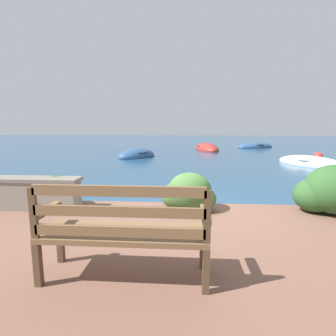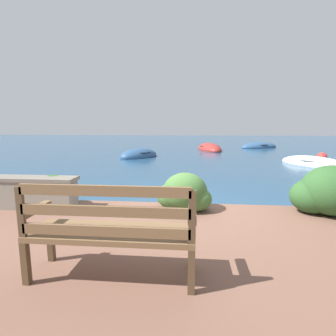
{
  "view_description": "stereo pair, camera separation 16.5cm",
  "coord_description": "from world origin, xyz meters",
  "px_view_note": "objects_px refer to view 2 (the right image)",
  "views": [
    {
      "loc": [
        0.01,
        -4.68,
        1.63
      ],
      "look_at": [
        -0.56,
        3.22,
        0.34
      ],
      "focal_mm": 28.0,
      "sensor_mm": 36.0,
      "label": 1
    },
    {
      "loc": [
        0.17,
        -4.67,
        1.63
      ],
      "look_at": [
        -0.56,
        3.22,
        0.34
      ],
      "focal_mm": 28.0,
      "sensor_mm": 36.0,
      "label": 2
    }
  ],
  "objects_px": {
    "rowboat_far": "(209,149)",
    "mooring_buoy": "(322,157)",
    "rowboat_nearest": "(314,164)",
    "rowboat_outer": "(259,147)",
    "park_bench": "(111,229)",
    "rowboat_mid": "(139,156)"
  },
  "relations": [
    {
      "from": "park_bench",
      "to": "rowboat_far",
      "type": "bearing_deg",
      "value": 75.14
    },
    {
      "from": "rowboat_outer",
      "to": "rowboat_nearest",
      "type": "bearing_deg",
      "value": -115.47
    },
    {
      "from": "rowboat_nearest",
      "to": "rowboat_outer",
      "type": "bearing_deg",
      "value": -30.05
    },
    {
      "from": "mooring_buoy",
      "to": "rowboat_outer",
      "type": "bearing_deg",
      "value": 103.11
    },
    {
      "from": "rowboat_far",
      "to": "mooring_buoy",
      "type": "bearing_deg",
      "value": 38.98
    },
    {
      "from": "rowboat_outer",
      "to": "mooring_buoy",
      "type": "relative_size",
      "value": 6.03
    },
    {
      "from": "rowboat_nearest",
      "to": "mooring_buoy",
      "type": "height_order",
      "value": "rowboat_nearest"
    },
    {
      "from": "mooring_buoy",
      "to": "rowboat_mid",
      "type": "bearing_deg",
      "value": -178.89
    },
    {
      "from": "rowboat_far",
      "to": "rowboat_outer",
      "type": "bearing_deg",
      "value": 107.13
    },
    {
      "from": "rowboat_mid",
      "to": "rowboat_outer",
      "type": "distance_m",
      "value": 10.06
    },
    {
      "from": "rowboat_mid",
      "to": "mooring_buoy",
      "type": "distance_m",
      "value": 9.14
    },
    {
      "from": "park_bench",
      "to": "rowboat_far",
      "type": "xyz_separation_m",
      "value": [
        1.88,
        15.54,
        -0.63
      ]
    },
    {
      "from": "rowboat_far",
      "to": "mooring_buoy",
      "type": "xyz_separation_m",
      "value": [
        5.24,
        -4.24,
        0.01
      ]
    },
    {
      "from": "rowboat_mid",
      "to": "rowboat_outer",
      "type": "height_order",
      "value": "rowboat_mid"
    },
    {
      "from": "park_bench",
      "to": "rowboat_mid",
      "type": "relative_size",
      "value": 0.6
    },
    {
      "from": "park_bench",
      "to": "mooring_buoy",
      "type": "distance_m",
      "value": 13.37
    },
    {
      "from": "mooring_buoy",
      "to": "rowboat_far",
      "type": "bearing_deg",
      "value": 141.04
    },
    {
      "from": "park_bench",
      "to": "rowboat_outer",
      "type": "xyz_separation_m",
      "value": [
        5.65,
        17.64,
        -0.64
      ]
    },
    {
      "from": "park_bench",
      "to": "rowboat_outer",
      "type": "relative_size",
      "value": 0.48
    },
    {
      "from": "rowboat_mid",
      "to": "rowboat_far",
      "type": "relative_size",
      "value": 0.72
    },
    {
      "from": "rowboat_nearest",
      "to": "park_bench",
      "type": "bearing_deg",
      "value": 116.76
    },
    {
      "from": "rowboat_mid",
      "to": "rowboat_outer",
      "type": "relative_size",
      "value": 0.81
    }
  ]
}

